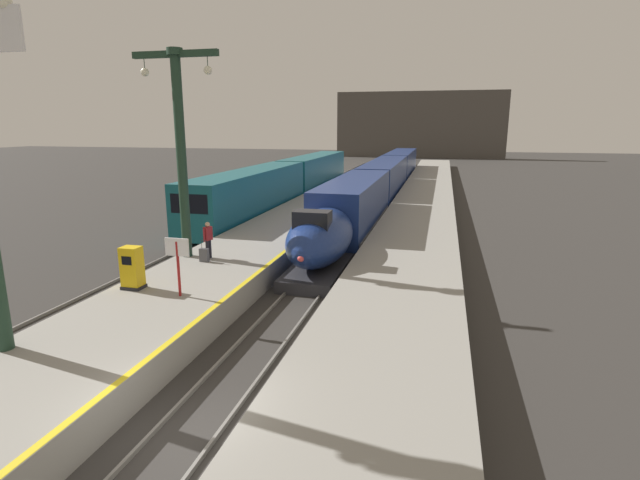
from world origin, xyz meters
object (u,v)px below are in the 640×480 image
Objects in this scene: rolling_suitcase at (204,255)px; ticket_machine_yellow at (132,269)px; regional_train_adjacent at (288,180)px; departure_info_board at (178,255)px; passenger_near_edge at (208,237)px; highspeed_train_main at (383,180)px; station_column_mid at (180,135)px.

ticket_machine_yellow is (-0.86, -4.02, 0.44)m from rolling_suitcase.
departure_info_board is at bearing -80.39° from regional_train_adjacent.
regional_train_adjacent is 23.44m from rolling_suitcase.
rolling_suitcase is at bearing -83.70° from passenger_near_edge.
highspeed_train_main reaches higher than departure_info_board.
regional_train_adjacent is 23.03m from station_column_mid.
regional_train_adjacent is 22.83m from passenger_near_edge.
regional_train_adjacent is (-8.10, -3.86, 0.17)m from highspeed_train_main.
station_column_mid is 6.70m from ticket_machine_yellow.
rolling_suitcase is at bearing 106.13° from departure_info_board.
departure_info_board reaches higher than ticket_machine_yellow.
passenger_near_edge reaches higher than rolling_suitcase.
rolling_suitcase is at bearing 77.98° from ticket_machine_yellow.
highspeed_train_main is 35.58× the size of ticket_machine_yellow.
passenger_near_edge reaches higher than ticket_machine_yellow.
station_column_mid is at bearing 175.55° from passenger_near_edge.
passenger_near_edge is at bearing 104.99° from departure_info_board.
ticket_machine_yellow is (2.55, -27.19, -0.34)m from regional_train_adjacent.
station_column_mid is 4.32× the size of departure_info_board.
rolling_suitcase is 0.61× the size of ticket_machine_yellow.
station_column_mid is at bearing -102.62° from highspeed_train_main.
highspeed_train_main is 26.85× the size of departure_info_board.
departure_info_board is at bearing -8.57° from ticket_machine_yellow.
departure_info_board is at bearing -63.88° from station_column_mid.
passenger_near_edge is 4.68m from ticket_machine_yellow.
regional_train_adjacent is at bearing 98.36° from rolling_suitcase.
station_column_mid reaches higher than highspeed_train_main.
ticket_machine_yellow is 0.75× the size of departure_info_board.
highspeed_train_main is 31.54m from ticket_machine_yellow.
ticket_machine_yellow is at bearing -100.13° from highspeed_train_main.
regional_train_adjacent is 17.26× the size of departure_info_board.
ticket_machine_yellow is (-0.79, -4.61, -0.25)m from passenger_near_edge.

